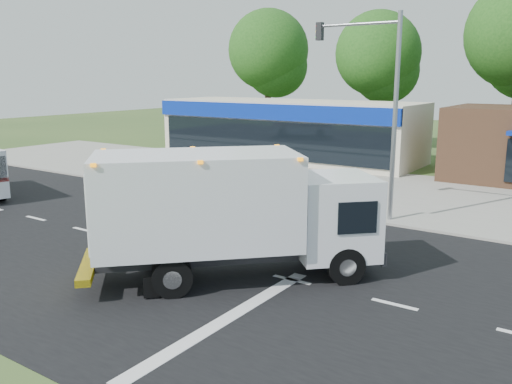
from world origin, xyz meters
TOP-DOWN VIEW (x-y plane):
  - ground at (0.00, 0.00)m, footprint 120.00×120.00m
  - road_asphalt at (0.00, 0.00)m, footprint 60.00×14.00m
  - sidewalk at (0.00, 8.20)m, footprint 60.00×2.40m
  - parking_apron at (0.00, 14.00)m, footprint 60.00×9.00m
  - lane_markings at (1.35, -1.35)m, footprint 55.20×7.00m
  - ems_box_truck at (1.45, -0.82)m, footprint 7.58×7.54m
  - emergency_worker at (-3.20, -0.75)m, footprint 0.80×0.82m
  - retail_strip_mall at (-9.00, 19.93)m, footprint 18.00×6.20m
  - traffic_signal_pole at (2.35, 7.60)m, footprint 3.51×0.25m
  - background_trees at (-0.85, 28.16)m, footprint 36.77×7.39m

SIDE VIEW (x-z plane):
  - ground at x=0.00m, z-range 0.00..0.00m
  - road_asphalt at x=0.00m, z-range -0.01..0.01m
  - parking_apron at x=0.00m, z-range 0.00..0.02m
  - lane_markings at x=1.35m, z-range 0.01..0.02m
  - sidewalk at x=0.00m, z-range 0.00..0.12m
  - emergency_worker at x=-3.20m, z-range -0.02..1.99m
  - retail_strip_mall at x=-9.00m, z-range 0.01..4.01m
  - ems_box_truck at x=1.45m, z-range 0.28..3.90m
  - traffic_signal_pole at x=2.35m, z-range 0.92..8.92m
  - background_trees at x=-0.85m, z-range 1.33..13.43m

